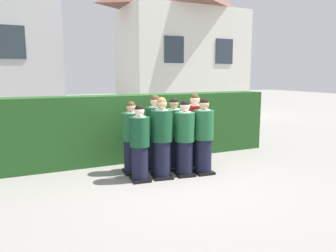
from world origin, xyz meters
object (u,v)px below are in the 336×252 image
student_front_row_1 (162,140)px  student_rear_row_0 (132,139)px  student_front_row_2 (185,140)px  student_rear_row_2 (174,135)px  student_front_row_0 (140,145)px  student_rear_row_1 (156,135)px  student_in_red_blazer (194,132)px  student_front_row_3 (203,138)px

student_front_row_1 → student_rear_row_0: (-0.46, 0.58, -0.05)m
student_front_row_2 → student_rear_row_0: student_front_row_2 is taller
student_rear_row_0 → student_rear_row_2: 0.98m
student_front_row_1 → student_rear_row_2: 0.70m
student_front_row_1 → student_rear_row_0: size_ratio=1.07×
student_front_row_0 → student_rear_row_1: 0.78m
student_rear_row_1 → student_in_red_blazer: 0.94m
student_front_row_0 → student_in_red_blazer: 1.56m
student_front_row_0 → student_rear_row_1: bearing=42.7°
student_front_row_0 → student_in_red_blazer: student_in_red_blazer is taller
student_in_red_blazer → student_front_row_0: bearing=-164.5°
student_in_red_blazer → student_rear_row_0: bearing=173.8°
student_front_row_0 → student_rear_row_2: size_ratio=0.96×
student_front_row_1 → student_front_row_0: bearing=179.9°
student_front_row_1 → student_in_red_blazer: (1.02, 0.42, 0.02)m
student_front_row_3 → student_in_red_blazer: bearing=82.4°
student_front_row_1 → student_in_red_blazer: bearing=22.3°
student_front_row_0 → student_front_row_3: size_ratio=0.94×
student_front_row_2 → student_rear_row_1: student_rear_row_1 is taller
student_front_row_1 → student_front_row_3: student_front_row_1 is taller
student_front_row_2 → student_rear_row_0: (-0.97, 0.64, -0.02)m
student_front_row_2 → student_rear_row_0: size_ratio=1.02×
student_rear_row_2 → student_in_red_blazer: bearing=-6.8°
student_rear_row_0 → student_in_red_blazer: (1.48, -0.16, 0.07)m
student_front_row_2 → student_rear_row_2: bearing=89.4°
student_front_row_2 → student_rear_row_0: 1.16m
student_rear_row_1 → student_front_row_2: bearing=-54.1°
student_front_row_0 → student_front_row_3: student_front_row_3 is taller
student_rear_row_0 → student_in_red_blazer: 1.49m
student_rear_row_0 → student_rear_row_1: bearing=-5.4°
student_front_row_0 → student_in_red_blazer: size_ratio=0.91×
student_rear_row_2 → student_in_red_blazer: (0.50, -0.06, 0.05)m
student_front_row_3 → student_rear_row_0: 1.57m
student_front_row_0 → student_front_row_1: size_ratio=0.92×
student_front_row_3 → student_rear_row_0: (-1.41, 0.68, -0.03)m
student_front_row_0 → student_rear_row_1: (0.57, 0.53, 0.07)m
student_front_row_3 → student_in_red_blazer: student_in_red_blazer is taller
student_front_row_2 → student_front_row_3: bearing=-5.7°
student_front_row_0 → student_rear_row_2: (1.00, 0.48, 0.04)m
student_front_row_3 → student_rear_row_2: 0.72m
student_front_row_0 → student_rear_row_0: size_ratio=0.99×
student_rear_row_2 → student_rear_row_1: bearing=173.3°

